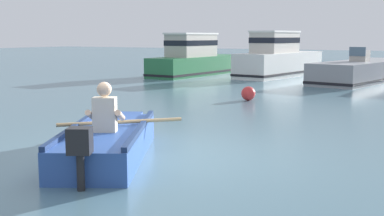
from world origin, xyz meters
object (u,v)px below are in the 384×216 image
moored_boat_grey (364,72)px  rowboat_with_person (108,141)px  moored_boat_green (196,59)px  moored_boat_white (279,59)px  mooring_buoy (248,93)px

moored_boat_grey → rowboat_with_person: bearing=-93.1°
moored_boat_green → rowboat_with_person: bearing=-65.3°
moored_boat_white → moored_boat_green: bearing=-161.2°
rowboat_with_person → mooring_buoy: (-0.84, 7.35, -0.05)m
rowboat_with_person → moored_boat_white: 16.46m
moored_boat_white → mooring_buoy: moored_boat_white is taller
moored_boat_grey → mooring_buoy: moored_boat_grey is taller
moored_boat_white → moored_boat_grey: (3.99, -0.81, -0.39)m
moored_boat_white → moored_boat_grey: size_ratio=0.87×
moored_boat_white → moored_boat_grey: bearing=-11.4°
rowboat_with_person → moored_boat_grey: size_ratio=0.49×
rowboat_with_person → mooring_buoy: bearing=96.5°
moored_boat_grey → mooring_buoy: bearing=-101.9°
rowboat_with_person → moored_boat_green: (-6.84, 14.89, 0.49)m
rowboat_with_person → moored_boat_grey: moored_boat_grey is taller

